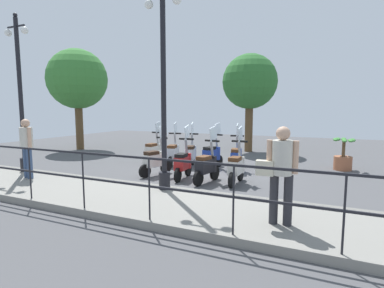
{
  "coord_description": "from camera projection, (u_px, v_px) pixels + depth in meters",
  "views": [
    {
      "loc": [
        -8.33,
        -3.4,
        2.02
      ],
      "look_at": [
        0.2,
        0.5,
        0.9
      ],
      "focal_mm": 28.0,
      "sensor_mm": 36.0,
      "label": 1
    }
  ],
  "objects": [
    {
      "name": "ground_plane",
      "position": [
        204.0,
        175.0,
        9.17
      ],
      "size": [
        28.0,
        28.0,
        0.0
      ],
      "primitive_type": "plane",
      "color": "#4C4C4F"
    },
    {
      "name": "promenade_walkway",
      "position": [
        148.0,
        201.0,
        6.31
      ],
      "size": [
        2.2,
        20.0,
        0.15
      ],
      "color": "gray",
      "rests_on": "ground_plane"
    },
    {
      "name": "fence_railing",
      "position": [
        114.0,
        172.0,
        5.27
      ],
      "size": [
        0.04,
        16.03,
        1.07
      ],
      "color": "black",
      "rests_on": "promenade_walkway"
    },
    {
      "name": "lamp_post_near",
      "position": [
        164.0,
        99.0,
        6.74
      ],
      "size": [
        0.26,
        0.9,
        4.68
      ],
      "color": "black",
      "rests_on": "promenade_walkway"
    },
    {
      "name": "lamp_post_far",
      "position": [
        21.0,
        103.0,
        8.72
      ],
      "size": [
        0.26,
        0.9,
        4.55
      ],
      "color": "black",
      "rests_on": "promenade_walkway"
    },
    {
      "name": "pedestrian_with_bag",
      "position": [
        281.0,
        168.0,
        4.75
      ],
      "size": [
        0.34,
        0.65,
        1.59
      ],
      "rotation": [
        0.0,
        0.0,
        0.05
      ],
      "color": "#28282D",
      "rests_on": "promenade_walkway"
    },
    {
      "name": "pedestrian_distant",
      "position": [
        27.0,
        144.0,
        7.98
      ],
      "size": [
        0.39,
        0.48,
        1.59
      ],
      "rotation": [
        0.0,
        0.0,
        2.88
      ],
      "color": "#384C70",
      "rests_on": "promenade_walkway"
    },
    {
      "name": "tree_large",
      "position": [
        77.0,
        80.0,
        14.49
      ],
      "size": [
        2.87,
        2.87,
        4.87
      ],
      "color": "brown",
      "rests_on": "ground_plane"
    },
    {
      "name": "tree_distant",
      "position": [
        250.0,
        82.0,
        13.76
      ],
      "size": [
        2.52,
        2.52,
        4.51
      ],
      "color": "brown",
      "rests_on": "ground_plane"
    },
    {
      "name": "potted_palm",
      "position": [
        343.0,
        157.0,
        9.81
      ],
      "size": [
        1.06,
        0.66,
        1.05
      ],
      "color": "#9E5B3D",
      "rests_on": "ground_plane"
    },
    {
      "name": "scooter_near_0",
      "position": [
        236.0,
        166.0,
        7.95
      ],
      "size": [
        1.23,
        0.44,
        1.54
      ],
      "rotation": [
        0.0,
        0.0,
        -0.0
      ],
      "color": "black",
      "rests_on": "ground_plane"
    },
    {
      "name": "scooter_near_1",
      "position": [
        207.0,
        165.0,
        8.1
      ],
      "size": [
        1.22,
        0.48,
        1.54
      ],
      "rotation": [
        0.0,
        0.0,
        -0.19
      ],
      "color": "black",
      "rests_on": "ground_plane"
    },
    {
      "name": "scooter_near_2",
      "position": [
        183.0,
        162.0,
        8.55
      ],
      "size": [
        1.23,
        0.44,
        1.54
      ],
      "rotation": [
        0.0,
        0.0,
        0.09
      ],
      "color": "black",
      "rests_on": "ground_plane"
    },
    {
      "name": "scooter_near_3",
      "position": [
        155.0,
        160.0,
        8.97
      ],
      "size": [
        1.2,
        0.55,
        1.54
      ],
      "rotation": [
        0.0,
        0.0,
        -0.31
      ],
      "color": "black",
      "rests_on": "ground_plane"
    },
    {
      "name": "scooter_far_0",
      "position": [
        236.0,
        157.0,
        9.56
      ],
      "size": [
        1.22,
        0.48,
        1.54
      ],
      "rotation": [
        0.0,
        0.0,
        0.19
      ],
      "color": "black",
      "rests_on": "ground_plane"
    },
    {
      "name": "scooter_far_1",
      "position": [
        212.0,
        154.0,
        10.03
      ],
      "size": [
        1.22,
        0.51,
        1.54
      ],
      "rotation": [
        0.0,
        0.0,
        -0.23
      ],
      "color": "black",
      "rests_on": "ground_plane"
    },
    {
      "name": "scooter_far_2",
      "position": [
        191.0,
        153.0,
        10.28
      ],
      "size": [
        1.21,
        0.53,
        1.54
      ],
      "rotation": [
        0.0,
        0.0,
        0.27
      ],
      "color": "black",
      "rests_on": "ground_plane"
    },
    {
      "name": "scooter_far_3",
      "position": [
        173.0,
        152.0,
        10.5
      ],
      "size": [
        1.21,
        0.51,
        1.54
      ],
      "rotation": [
        0.0,
        0.0,
        0.24
      ],
      "color": "black",
      "rests_on": "ground_plane"
    },
    {
      "name": "scooter_far_4",
      "position": [
        154.0,
        151.0,
        10.93
      ],
      "size": [
        1.23,
        0.44,
        1.54
      ],
      "rotation": [
        0.0,
        0.0,
        -0.02
      ],
      "color": "black",
      "rests_on": "ground_plane"
    }
  ]
}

